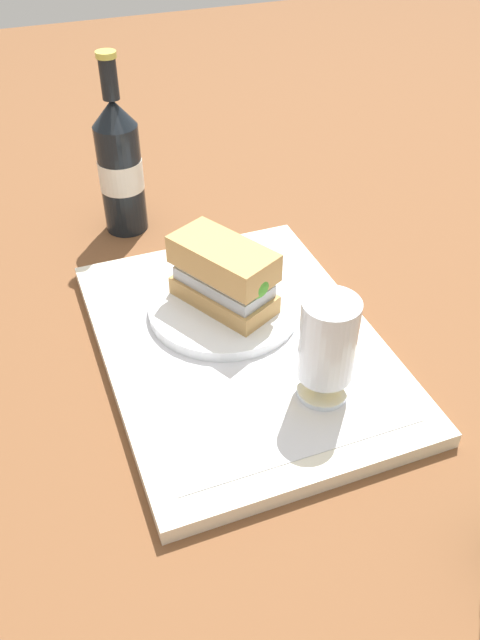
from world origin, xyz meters
TOP-DOWN VIEW (x-y plane):
  - ground_plane at (0.00, 0.00)m, footprint 3.00×3.00m
  - tray at (0.00, 0.00)m, footprint 0.44×0.32m
  - placemat at (0.00, 0.00)m, footprint 0.38×0.27m
  - plate at (-0.06, -0.00)m, footprint 0.19×0.19m
  - sandwich at (-0.05, -0.00)m, footprint 0.14×0.12m
  - beer_glass at (0.12, 0.05)m, footprint 0.06×0.06m
  - second_bottle at (-0.33, -0.06)m, footprint 0.07×0.07m

SIDE VIEW (x-z plane):
  - ground_plane at x=0.00m, z-range 0.00..0.00m
  - tray at x=0.00m, z-range 0.00..0.02m
  - placemat at x=0.00m, z-range 0.02..0.02m
  - plate at x=-0.06m, z-range 0.02..0.04m
  - sandwich at x=-0.05m, z-range 0.04..0.12m
  - beer_glass at x=0.12m, z-range 0.03..0.15m
  - second_bottle at x=-0.33m, z-range -0.03..0.24m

